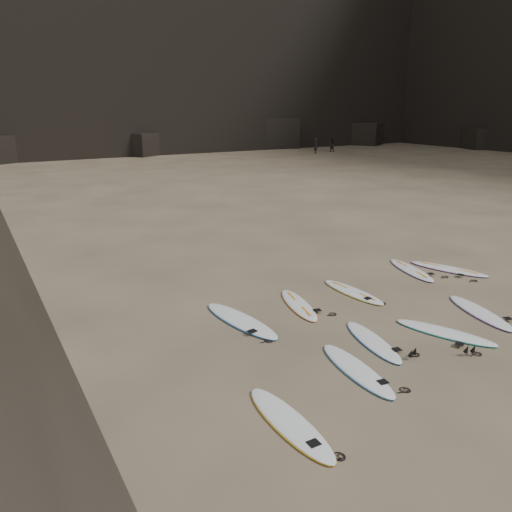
{
  "coord_description": "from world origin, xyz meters",
  "views": [
    {
      "loc": [
        -8.34,
        -7.27,
        5.27
      ],
      "look_at": [
        -2.16,
        3.34,
        1.5
      ],
      "focal_mm": 35.0,
      "sensor_mm": 36.0,
      "label": 1
    }
  ],
  "objects_px": {
    "surfboard_2": "(373,341)",
    "surfboard_9": "(448,269)",
    "person_a": "(316,146)",
    "surfboard_3": "(445,332)",
    "surfboard_5": "(241,320)",
    "surfboard_6": "(299,304)",
    "surfboard_8": "(411,270)",
    "person_b": "(331,144)",
    "surfboard_0": "(289,422)",
    "surfboard_4": "(480,312)",
    "surfboard_1": "(357,369)",
    "surfboard_7": "(353,292)"
  },
  "relations": [
    {
      "from": "surfboard_1",
      "to": "surfboard_0",
      "type": "bearing_deg",
      "value": -153.67
    },
    {
      "from": "person_b",
      "to": "surfboard_4",
      "type": "bearing_deg",
      "value": 64.66
    },
    {
      "from": "surfboard_9",
      "to": "person_b",
      "type": "bearing_deg",
      "value": 35.9
    },
    {
      "from": "surfboard_4",
      "to": "surfboard_2",
      "type": "bearing_deg",
      "value": -166.63
    },
    {
      "from": "person_a",
      "to": "person_b",
      "type": "distance_m",
      "value": 3.07
    },
    {
      "from": "surfboard_3",
      "to": "surfboard_9",
      "type": "xyz_separation_m",
      "value": [
        3.99,
        3.19,
        0.0
      ]
    },
    {
      "from": "surfboard_2",
      "to": "surfboard_7",
      "type": "height_order",
      "value": "surfboard_7"
    },
    {
      "from": "surfboard_0",
      "to": "surfboard_8",
      "type": "height_order",
      "value": "surfboard_0"
    },
    {
      "from": "surfboard_2",
      "to": "person_a",
      "type": "relative_size",
      "value": 1.37
    },
    {
      "from": "surfboard_2",
      "to": "person_b",
      "type": "height_order",
      "value": "person_b"
    },
    {
      "from": "surfboard_2",
      "to": "surfboard_9",
      "type": "xyz_separation_m",
      "value": [
        5.8,
        2.66,
        0.01
      ]
    },
    {
      "from": "surfboard_5",
      "to": "person_b",
      "type": "bearing_deg",
      "value": 40.39
    },
    {
      "from": "surfboard_4",
      "to": "person_b",
      "type": "xyz_separation_m",
      "value": [
        25.38,
        38.22,
        0.77
      ]
    },
    {
      "from": "surfboard_4",
      "to": "surfboard_0",
      "type": "bearing_deg",
      "value": -152.4
    },
    {
      "from": "surfboard_6",
      "to": "person_b",
      "type": "height_order",
      "value": "person_b"
    },
    {
      "from": "surfboard_9",
      "to": "person_b",
      "type": "height_order",
      "value": "person_b"
    },
    {
      "from": "person_a",
      "to": "surfboard_4",
      "type": "bearing_deg",
      "value": 165.72
    },
    {
      "from": "surfboard_1",
      "to": "surfboard_7",
      "type": "distance_m",
      "value": 4.47
    },
    {
      "from": "surfboard_3",
      "to": "surfboard_5",
      "type": "relative_size",
      "value": 0.86
    },
    {
      "from": "surfboard_1",
      "to": "surfboard_6",
      "type": "height_order",
      "value": "surfboard_1"
    },
    {
      "from": "surfboard_2",
      "to": "surfboard_3",
      "type": "xyz_separation_m",
      "value": [
        1.81,
        -0.53,
        0.0
      ]
    },
    {
      "from": "surfboard_9",
      "to": "surfboard_0",
      "type": "bearing_deg",
      "value": -176.08
    },
    {
      "from": "surfboard_6",
      "to": "surfboard_7",
      "type": "bearing_deg",
      "value": 14.23
    },
    {
      "from": "surfboard_1",
      "to": "person_b",
      "type": "xyz_separation_m",
      "value": [
        30.13,
        38.84,
        0.77
      ]
    },
    {
      "from": "surfboard_8",
      "to": "surfboard_9",
      "type": "height_order",
      "value": "surfboard_9"
    },
    {
      "from": "surfboard_3",
      "to": "surfboard_4",
      "type": "relative_size",
      "value": 0.98
    },
    {
      "from": "surfboard_0",
      "to": "surfboard_5",
      "type": "bearing_deg",
      "value": 72.86
    },
    {
      "from": "surfboard_5",
      "to": "surfboard_8",
      "type": "xyz_separation_m",
      "value": [
        6.73,
        0.67,
        -0.01
      ]
    },
    {
      "from": "surfboard_3",
      "to": "surfboard_4",
      "type": "height_order",
      "value": "surfboard_4"
    },
    {
      "from": "person_a",
      "to": "surfboard_1",
      "type": "bearing_deg",
      "value": 161.12
    },
    {
      "from": "surfboard_1",
      "to": "surfboard_4",
      "type": "bearing_deg",
      "value": 14.03
    },
    {
      "from": "surfboard_8",
      "to": "surfboard_1",
      "type": "bearing_deg",
      "value": -130.4
    },
    {
      "from": "surfboard_5",
      "to": "surfboard_4",
      "type": "bearing_deg",
      "value": -34.09
    },
    {
      "from": "surfboard_2",
      "to": "person_a",
      "type": "distance_m",
      "value": 45.3
    },
    {
      "from": "surfboard_6",
      "to": "surfboard_8",
      "type": "bearing_deg",
      "value": 20.82
    },
    {
      "from": "surfboard_9",
      "to": "person_b",
      "type": "xyz_separation_m",
      "value": [
        23.15,
        35.39,
        0.77
      ]
    },
    {
      "from": "surfboard_0",
      "to": "surfboard_6",
      "type": "distance_m",
      "value": 5.26
    },
    {
      "from": "surfboard_3",
      "to": "surfboard_6",
      "type": "relative_size",
      "value": 1.03
    },
    {
      "from": "surfboard_9",
      "to": "person_a",
      "type": "relative_size",
      "value": 1.56
    },
    {
      "from": "surfboard_0",
      "to": "surfboard_9",
      "type": "distance_m",
      "value": 10.09
    },
    {
      "from": "surfboard_5",
      "to": "surfboard_7",
      "type": "distance_m",
      "value": 3.76
    },
    {
      "from": "surfboard_3",
      "to": "person_a",
      "type": "xyz_separation_m",
      "value": [
        24.25,
        37.57,
        0.78
      ]
    },
    {
      "from": "surfboard_6",
      "to": "surfboard_2",
      "type": "bearing_deg",
      "value": -70.79
    },
    {
      "from": "surfboard_0",
      "to": "surfboard_6",
      "type": "bearing_deg",
      "value": 53.63
    },
    {
      "from": "surfboard_8",
      "to": "surfboard_6",
      "type": "bearing_deg",
      "value": -158.37
    },
    {
      "from": "surfboard_2",
      "to": "surfboard_4",
      "type": "bearing_deg",
      "value": 9.64
    },
    {
      "from": "surfboard_6",
      "to": "person_b",
      "type": "relative_size",
      "value": 1.42
    },
    {
      "from": "surfboard_0",
      "to": "surfboard_5",
      "type": "xyz_separation_m",
      "value": [
        1.29,
        4.11,
        0.01
      ]
    },
    {
      "from": "surfboard_5",
      "to": "surfboard_9",
      "type": "bearing_deg",
      "value": -7.53
    },
    {
      "from": "surfboard_1",
      "to": "surfboard_3",
      "type": "relative_size",
      "value": 1.0
    }
  ]
}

